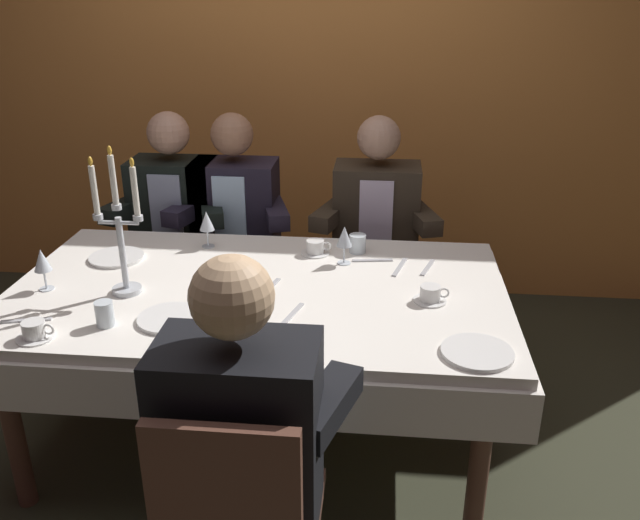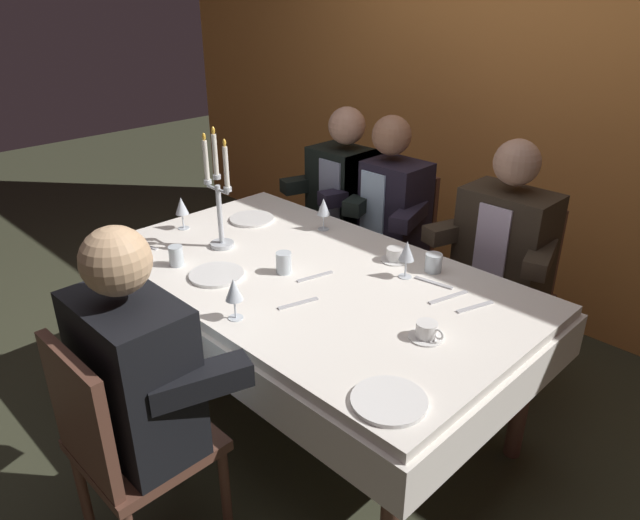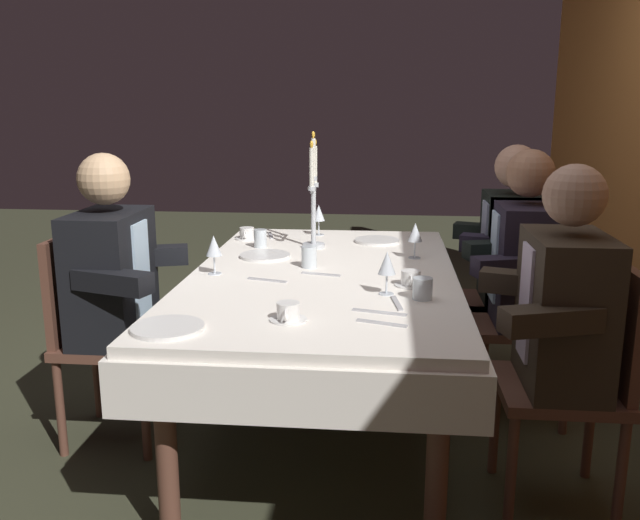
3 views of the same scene
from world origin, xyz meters
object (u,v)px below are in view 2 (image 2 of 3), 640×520
object	(u,v)px
wine_glass_0	(182,207)
dinner_plate_2	(389,401)
water_tumbler_1	(176,256)
coffee_cup_1	(395,255)
water_tumbler_2	(433,263)
seated_diner_2	(133,374)
candelabra	(219,200)
dinner_plate_0	(217,275)
seated_diner_3	(505,244)
dining_table	(308,297)
wine_glass_3	(234,291)
seated_diner_1	(388,207)
coffee_cup_0	(427,331)
dinner_plate_1	(252,219)
wine_glass_2	(407,252)
coffee_cup_2	(132,253)
water_tumbler_0	(284,263)
wine_glass_1	(324,208)
seated_diner_0	(346,193)

from	to	relation	value
wine_glass_0	dinner_plate_2	bearing A→B (deg)	-11.44
water_tumbler_1	coffee_cup_1	bearing A→B (deg)	47.74
water_tumbler_2	seated_diner_2	size ratio (longest dim) A/B	0.06
candelabra	dinner_plate_0	xyz separation A→B (m)	(0.23, -0.20, -0.22)
dinner_plate_2	seated_diner_3	bearing A→B (deg)	104.92
dining_table	dinner_plate_0	xyz separation A→B (m)	(-0.25, -0.29, 0.13)
wine_glass_3	seated_diner_1	size ratio (longest dim) A/B	0.13
water_tumbler_1	coffee_cup_0	distance (m)	1.16
dinner_plate_1	seated_diner_3	size ratio (longest dim) A/B	0.18
wine_glass_2	seated_diner_1	bearing A→B (deg)	133.70
dinner_plate_1	coffee_cup_2	bearing A→B (deg)	-90.82
wine_glass_0	coffee_cup_2	bearing A→B (deg)	-68.44
wine_glass_3	seated_diner_3	distance (m)	1.38
wine_glass_0	water_tumbler_1	size ratio (longest dim) A/B	1.83
water_tumbler_0	water_tumbler_1	world-z (taller)	water_tumbler_0
water_tumbler_2	coffee_cup_1	distance (m)	0.18
dinner_plate_2	wine_glass_1	distance (m)	1.35
dinner_plate_1	wine_glass_2	size ratio (longest dim) A/B	1.40
dining_table	seated_diner_3	bearing A→B (deg)	63.74
water_tumbler_0	water_tumbler_2	bearing A→B (deg)	46.35
dining_table	candelabra	distance (m)	0.60
water_tumbler_1	dinner_plate_1	bearing A→B (deg)	108.14
water_tumbler_0	coffee_cup_1	world-z (taller)	water_tumbler_0
wine_glass_1	water_tumbler_0	bearing A→B (deg)	-64.50
wine_glass_0	coffee_cup_1	bearing A→B (deg)	24.85
dinner_plate_2	wine_glass_2	distance (m)	0.84
water_tumbler_0	seated_diner_3	bearing A→B (deg)	61.80
dinner_plate_1	coffee_cup_1	bearing A→B (deg)	9.66
candelabra	wine_glass_0	world-z (taller)	candelabra
coffee_cup_1	wine_glass_3	bearing A→B (deg)	-97.54
seated_diner_2	seated_diner_3	world-z (taller)	same
wine_glass_2	coffee_cup_1	xyz separation A→B (m)	(-0.13, 0.09, -0.09)
wine_glass_2	seated_diner_2	world-z (taller)	seated_diner_2
coffee_cup_1	seated_diner_2	size ratio (longest dim) A/B	0.11
wine_glass_1	seated_diner_2	world-z (taller)	seated_diner_2
seated_diner_1	wine_glass_1	bearing A→B (deg)	-91.96
dinner_plate_1	wine_glass_3	distance (m)	0.99
coffee_cup_2	dinner_plate_0	bearing A→B (deg)	22.43
water_tumbler_1	seated_diner_1	size ratio (longest dim) A/B	0.07
wine_glass_0	dinner_plate_0	bearing A→B (deg)	-19.57
candelabra	seated_diner_0	world-z (taller)	candelabra
wine_glass_0	wine_glass_3	size ratio (longest dim) A/B	1.00
water_tumbler_0	seated_diner_0	bearing A→B (deg)	118.66
wine_glass_2	dining_table	bearing A→B (deg)	-140.19
seated_diner_3	seated_diner_0	bearing A→B (deg)	180.00
water_tumbler_0	dinner_plate_0	bearing A→B (deg)	-127.86
dinner_plate_1	seated_diner_1	size ratio (longest dim) A/B	0.18
dinner_plate_2	water_tumbler_2	distance (m)	0.92
coffee_cup_1	seated_diner_3	distance (m)	0.59
seated_diner_0	seated_diner_2	world-z (taller)	same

